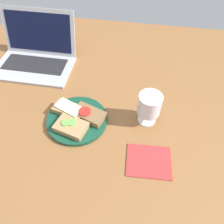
{
  "coord_description": "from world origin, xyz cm",
  "views": [
    {
      "loc": [
        13.78,
        -52.96,
        68.61
      ],
      "look_at": [
        5.52,
        -3.67,
        8.0
      ],
      "focal_mm": 35.0,
      "sensor_mm": 36.0,
      "label": 1
    }
  ],
  "objects": [
    {
      "name": "sandwich_with_cucumber",
      "position": [
        -8.02,
        -10.74,
        5.65
      ],
      "size": [
        12.64,
        10.1,
        2.65
      ],
      "color": "#A88456",
      "rests_on": "plate"
    },
    {
      "name": "sandwich_with_cheese",
      "position": [
        -11.03,
        -3.14,
        5.77
      ],
      "size": [
        13.09,
        8.77,
        2.72
      ],
      "color": "#A88456",
      "rests_on": "plate"
    },
    {
      "name": "laptop",
      "position": [
        -35.4,
        25.59,
        7.85
      ],
      "size": [
        35.29,
        27.82,
        20.97
      ],
      "color": "#ADAFB5",
      "rests_on": "wooden_table"
    },
    {
      "name": "sandwich_with_tomato",
      "position": [
        -3.0,
        -4.32,
        5.75
      ],
      "size": [
        13.25,
        10.19,
        2.94
      ],
      "color": "brown",
      "rests_on": "plate"
    },
    {
      "name": "wooden_table",
      "position": [
        0.0,
        0.0,
        1.5
      ],
      "size": [
        140.0,
        140.0,
        3.0
      ],
      "primitive_type": "cube",
      "color": "brown",
      "rests_on": "ground"
    },
    {
      "name": "wine_glass",
      "position": [
        18.36,
        -1.26,
        11.16
      ],
      "size": [
        8.31,
        8.31,
        12.78
      ],
      "color": "white",
      "rests_on": "wooden_table"
    },
    {
      "name": "plate",
      "position": [
        -7.31,
        -6.08,
        3.74
      ],
      "size": [
        22.57,
        22.57,
        1.48
      ],
      "primitive_type": "cylinder",
      "color": "#144733",
      "rests_on": "wooden_table"
    },
    {
      "name": "napkin",
      "position": [
        20.26,
        -18.4,
        3.2
      ],
      "size": [
        15.25,
        12.67,
        0.4
      ],
      "primitive_type": "cube",
      "rotation": [
        0.0,
        0.0,
        0.06
      ],
      "color": "#B23333",
      "rests_on": "wooden_table"
    }
  ]
}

